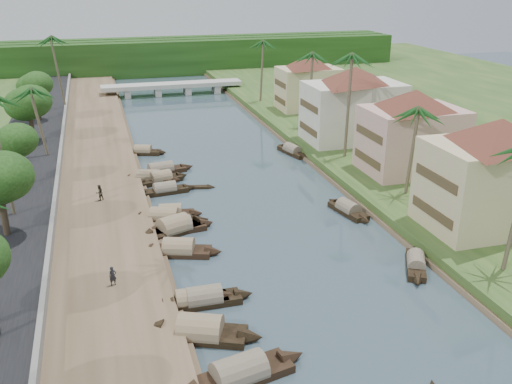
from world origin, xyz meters
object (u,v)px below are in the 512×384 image
object	(u,v)px
bridge	(172,86)
person_near	(113,276)
sampan_0	(239,375)
sampan_1	(200,332)
building_near	(494,173)

from	to	relation	value
bridge	person_near	xyz separation A→B (m)	(-15.26, -75.01, -0.14)
sampan_0	person_near	distance (m)	14.20
person_near	sampan_1	bearing A→B (deg)	-69.25
person_near	building_near	bearing A→B (deg)	-13.72
sampan_1	person_near	size ratio (longest dim) A/B	5.72
bridge	building_near	bearing A→B (deg)	-75.61
sampan_0	person_near	world-z (taller)	person_near
bridge	sampan_1	size ratio (longest dim) A/B	3.13
building_near	sampan_1	world-z (taller)	building_near
building_near	bridge	bearing A→B (deg)	104.39
building_near	sampan_0	size ratio (longest dim) A/B	1.53
sampan_0	sampan_1	distance (m)	5.21
sampan_1	person_near	world-z (taller)	person_near
bridge	building_near	world-z (taller)	building_near
bridge	sampan_0	xyz separation A→B (m)	(-8.40, -87.39, -1.30)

